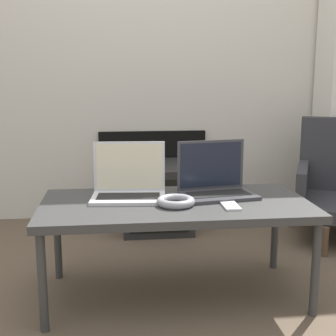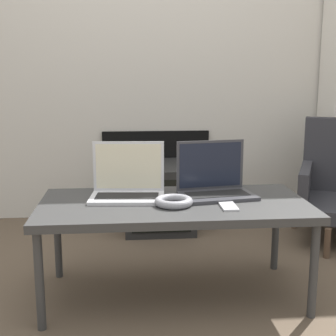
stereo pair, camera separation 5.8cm
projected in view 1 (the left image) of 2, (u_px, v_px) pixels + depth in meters
ground_plane at (186, 333)px, 1.87m from camera, size 14.00×14.00×0.00m
wall_back at (151, 34)px, 3.23m from camera, size 7.00×0.08×2.60m
table at (176, 209)px, 2.11m from camera, size 1.20×0.59×0.45m
laptop_left at (129, 185)px, 2.17m from camera, size 0.35×0.25×0.25m
laptop_right at (215, 183)px, 2.21m from camera, size 0.37×0.27×0.25m
headphones at (176, 201)px, 2.04m from camera, size 0.17×0.17×0.04m
phone at (230, 205)px, 2.03m from camera, size 0.07×0.15×0.01m
tv at (157, 196)px, 3.14m from camera, size 0.45×0.53×0.43m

